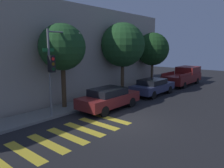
# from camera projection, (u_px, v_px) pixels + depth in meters

# --- Properties ---
(ground_plane) EXTENTS (60.00, 60.00, 0.00)m
(ground_plane) POSITION_uv_depth(u_px,v_px,m) (122.00, 122.00, 11.60)
(ground_plane) COLOR black
(sidewalk) EXTENTS (26.00, 1.88, 0.14)m
(sidewalk) POSITION_uv_depth(u_px,v_px,m) (72.00, 107.00, 14.22)
(sidewalk) COLOR slate
(sidewalk) RESTS_ON ground
(building_row) EXTENTS (26.00, 6.00, 6.98)m
(building_row) POSITION_uv_depth(u_px,v_px,m) (33.00, 53.00, 16.38)
(building_row) COLOR #A89E8E
(building_row) RESTS_ON ground
(crosswalk) EXTENTS (6.54, 2.60, 0.00)m
(crosswalk) POSITION_uv_depth(u_px,v_px,m) (67.00, 136.00, 9.82)
(crosswalk) COLOR gold
(crosswalk) RESTS_ON ground
(traffic_light_pole) EXTENTS (2.60, 0.56, 4.90)m
(traffic_light_pole) POSITION_uv_depth(u_px,v_px,m) (58.00, 58.00, 12.05)
(traffic_light_pole) COLOR slate
(traffic_light_pole) RESTS_ON ground
(sedan_near_corner) EXTENTS (4.35, 1.80, 1.38)m
(sedan_near_corner) POSITION_uv_depth(u_px,v_px,m) (109.00, 98.00, 13.83)
(sedan_near_corner) COLOR maroon
(sedan_near_corner) RESTS_ON ground
(sedan_middle) EXTENTS (4.42, 1.87, 1.32)m
(sedan_middle) POSITION_uv_depth(u_px,v_px,m) (153.00, 86.00, 18.01)
(sedan_middle) COLOR #2D3351
(sedan_middle) RESTS_ON ground
(pickup_truck) EXTENTS (5.61, 2.09, 1.81)m
(pickup_truck) POSITION_uv_depth(u_px,v_px,m) (184.00, 76.00, 22.83)
(pickup_truck) COLOR maroon
(pickup_truck) RESTS_ON ground
(tree_near_corner) EXTENTS (2.89, 2.89, 5.37)m
(tree_near_corner) POSITION_uv_depth(u_px,v_px,m) (62.00, 47.00, 13.42)
(tree_near_corner) COLOR #42301E
(tree_near_corner) RESTS_ON ground
(tree_midblock) EXTENTS (3.64, 3.64, 5.91)m
(tree_midblock) POSITION_uv_depth(u_px,v_px,m) (123.00, 45.00, 18.02)
(tree_midblock) COLOR #4C3823
(tree_midblock) RESTS_ON ground
(tree_far_end) EXTENTS (3.26, 3.26, 5.32)m
(tree_far_end) POSITION_uv_depth(u_px,v_px,m) (153.00, 49.00, 21.81)
(tree_far_end) COLOR brown
(tree_far_end) RESTS_ON ground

